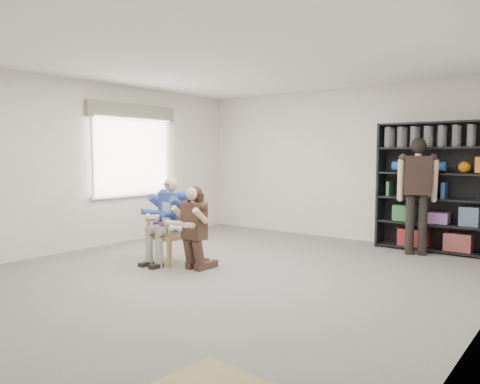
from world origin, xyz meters
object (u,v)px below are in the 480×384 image
Objects in this scene: armchair at (169,230)px; standing_man at (417,197)px; kneeling_woman at (193,229)px; seated_man at (169,220)px; bookshelf at (434,187)px.

armchair is 3.86m from standing_man.
standing_man is (2.11, 2.86, 0.34)m from kneeling_woman.
kneeling_woman is (0.58, -0.12, -0.05)m from seated_man.
bookshelf is (2.82, 3.17, 0.42)m from seated_man.
standing_man is at bearing 47.22° from seated_man.
bookshelf reaches higher than armchair.
seated_man is 4.26m from bookshelf.
seated_man is at bearing -155.13° from standing_man.
bookshelf is at bearing 49.91° from armchair.
armchair is at bearing 0.00° from seated_man.
standing_man reaches higher than kneeling_woman.
armchair is at bearing -155.13° from standing_man.
armchair is 0.53× the size of standing_man.
armchair is 4.28m from bookshelf.
seated_man is at bearing -131.71° from bookshelf.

